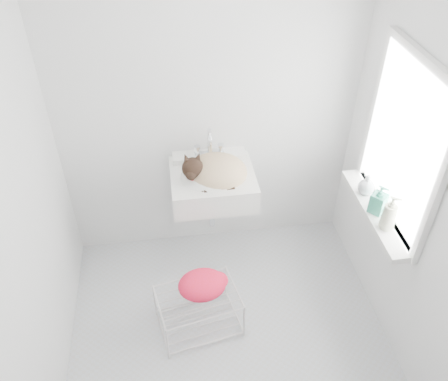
{
  "coord_description": "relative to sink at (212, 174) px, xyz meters",
  "views": [
    {
      "loc": [
        -0.31,
        -1.96,
        2.89
      ],
      "look_at": [
        0.04,
        0.5,
        0.88
      ],
      "focal_mm": 37.75,
      "sensor_mm": 36.0,
      "label": 1
    }
  ],
  "objects": [
    {
      "name": "left_wall",
      "position": [
        -1.09,
        -0.74,
        0.4
      ],
      "size": [
        0.02,
        2.0,
        2.5
      ],
      "primitive_type": "cube",
      "color": "white",
      "rests_on": "ground"
    },
    {
      "name": "windowsill",
      "position": [
        1.02,
        -0.54,
        -0.02
      ],
      "size": [
        0.16,
        0.88,
        0.04
      ],
      "primitive_type": "cube",
      "color": "white",
      "rests_on": "right_wall"
    },
    {
      "name": "cat",
      "position": [
        0.01,
        -0.02,
        0.04
      ],
      "size": [
        0.5,
        0.44,
        0.28
      ],
      "rotation": [
        0.0,
        0.0,
        -0.22
      ],
      "color": "tan",
      "rests_on": "sink"
    },
    {
      "name": "bottle_c",
      "position": [
        1.01,
        -0.36,
        0.0
      ],
      "size": [
        0.14,
        0.14,
        0.15
      ],
      "primitive_type": "imported",
      "rotation": [
        0.0,
        0.0,
        4.41
      ],
      "color": "silver",
      "rests_on": "windowsill"
    },
    {
      "name": "wire_rack",
      "position": [
        -0.19,
        -0.66,
        -0.7
      ],
      "size": [
        0.6,
        0.47,
        0.32
      ],
      "primitive_type": "cube",
      "rotation": [
        0.0,
        0.0,
        0.19
      ],
      "color": "silver",
      "rests_on": "floor"
    },
    {
      "name": "sink",
      "position": [
        0.0,
        0.0,
        0.0
      ],
      "size": [
        0.61,
        0.53,
        0.24
      ],
      "primitive_type": "cube",
      "color": "white",
      "rests_on": "back_wall"
    },
    {
      "name": "floor",
      "position": [
        0.01,
        -0.74,
        -0.85
      ],
      "size": [
        2.2,
        2.0,
        0.02
      ],
      "primitive_type": "cube",
      "color": "#B7BBC2",
      "rests_on": "ground"
    },
    {
      "name": "faucet",
      "position": [
        0.0,
        0.18,
        0.14
      ],
      "size": [
        0.22,
        0.15,
        0.22
      ],
      "primitive_type": null,
      "color": "silver",
      "rests_on": "sink"
    },
    {
      "name": "towel",
      "position": [
        -0.15,
        -0.63,
        -0.5
      ],
      "size": [
        0.35,
        0.26,
        0.14
      ],
      "primitive_type": "ellipsoid",
      "rotation": [
        0.0,
        0.0,
        0.08
      ],
      "color": "red",
      "rests_on": "wire_rack"
    },
    {
      "name": "back_wall",
      "position": [
        0.01,
        0.26,
        0.4
      ],
      "size": [
        2.2,
        0.02,
        2.5
      ],
      "primitive_type": "cube",
      "color": "white",
      "rests_on": "ground"
    },
    {
      "name": "right_wall",
      "position": [
        1.11,
        -0.74,
        0.4
      ],
      "size": [
        0.02,
        2.0,
        2.5
      ],
      "primitive_type": "cube",
      "color": "white",
      "rests_on": "ground"
    },
    {
      "name": "bottle_b",
      "position": [
        1.01,
        -0.56,
        0.0
      ],
      "size": [
        0.13,
        0.13,
        0.21
      ],
      "primitive_type": "imported",
      "rotation": [
        0.0,
        0.0,
        0.72
      ],
      "color": "#2A7D66",
      "rests_on": "windowsill"
    },
    {
      "name": "window_frame",
      "position": [
        1.08,
        -0.54,
        0.5
      ],
      "size": [
        0.04,
        0.9,
        1.1
      ],
      "primitive_type": "cube",
      "color": "white",
      "rests_on": "right_wall"
    },
    {
      "name": "bottle_a",
      "position": [
        1.01,
        -0.71,
        0.0
      ],
      "size": [
        0.11,
        0.11,
        0.21
      ],
      "primitive_type": "imported",
      "rotation": [
        0.0,
        0.0,
        0.98
      ],
      "color": "beige",
      "rests_on": "windowsill"
    },
    {
      "name": "window_glass",
      "position": [
        1.09,
        -0.54,
        0.5
      ],
      "size": [
        0.01,
        0.8,
        1.0
      ],
      "primitive_type": "cube",
      "color": "white",
      "rests_on": "right_wall"
    }
  ]
}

